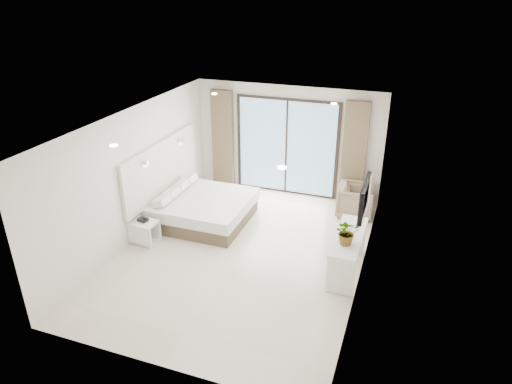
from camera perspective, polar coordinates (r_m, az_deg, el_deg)
ground at (r=9.11m, az=-1.79°, el=-7.64°), size 6.20×6.20×0.00m
room_shell at (r=9.16m, az=-1.14°, el=3.69°), size 4.62×6.22×2.72m
bed at (r=10.20m, az=-6.70°, el=-2.09°), size 2.00×1.90×0.70m
nightstand at (r=9.61m, az=-13.74°, el=-4.89°), size 0.54×0.46×0.47m
phone at (r=9.52m, az=-13.97°, el=-3.38°), size 0.22×0.18×0.06m
console_desk at (r=8.44m, az=11.44°, el=-6.55°), size 0.49×1.57×0.77m
plant at (r=7.99m, az=11.32°, el=-5.25°), size 0.57×0.59×0.36m
armchair at (r=10.59m, az=12.37°, el=-0.85°), size 0.76×0.81×0.80m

